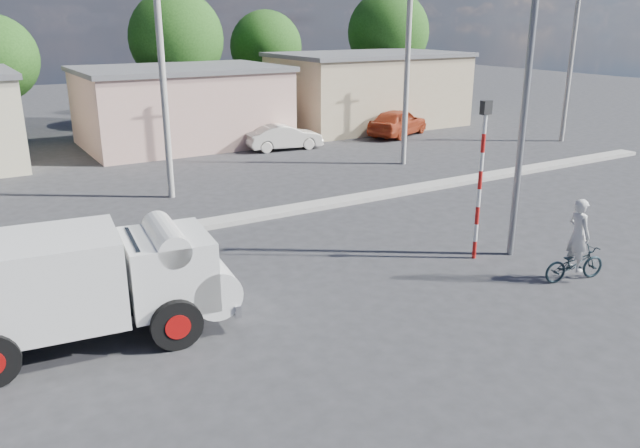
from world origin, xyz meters
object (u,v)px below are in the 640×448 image
truck (90,282)px  car_cream (284,137)px  bicycle (574,263)px  traffic_pole (481,167)px  streetlight (523,76)px  cyclist (577,246)px  car_red (398,122)px

truck → car_cream: size_ratio=1.54×
bicycle → traffic_pole: 3.41m
bicycle → car_cream: (1.63, 18.78, 0.18)m
bicycle → streetlight: bearing=15.4°
truck → bicycle: truck is taller
car_cream → traffic_pole: size_ratio=0.89×
bicycle → traffic_pole: size_ratio=0.40×
cyclist → traffic_pole: 3.14m
streetlight → car_red: bearing=61.3°
cyclist → traffic_pole: (-1.06, 2.44, 1.67)m
bicycle → car_cream: bearing=7.3°
car_cream → traffic_pole: bearing=178.2°
car_cream → traffic_pole: traffic_pole is taller
cyclist → traffic_pole: traffic_pole is taller
car_cream → streetlight: bearing=-178.5°
truck → bicycle: size_ratio=3.43×
car_red → traffic_pole: bearing=123.7°
car_cream → car_red: 7.42m
car_cream → truck: bearing=148.4°
truck → bicycle: bearing=-8.7°
bicycle → cyclist: 0.47m
truck → traffic_pole: (10.09, -0.61, 1.28)m
cyclist → streetlight: streetlight is taller
cyclist → car_cream: (1.63, 18.78, -0.29)m
traffic_pole → streetlight: size_ratio=0.48×
car_red → streetlight: streetlight is taller
car_cream → car_red: car_red is taller
bicycle → car_red: (9.05, 18.91, 0.32)m
streetlight → cyclist: bearing=-86.8°
bicycle → car_red: car_red is taller
bicycle → traffic_pole: traffic_pole is taller
car_cream → streetlight: (-1.75, -16.64, 4.32)m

